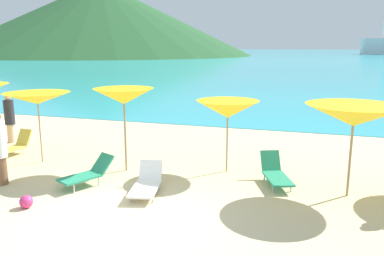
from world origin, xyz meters
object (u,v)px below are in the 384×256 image
(umbrella_3, at_px, (228,109))
(lounge_chair_3, at_px, (14,146))
(lounge_chair_2, at_px, (275,173))
(umbrella_2, at_px, (124,96))
(umbrella_4, at_px, (354,116))
(beachgoer_3, at_px, (10,117))
(lounge_chair_1, at_px, (88,173))
(umbrella_1, at_px, (37,98))
(beach_ball, at_px, (26,202))
(lounge_chair_0, at_px, (147,183))

(umbrella_3, bearing_deg, lounge_chair_3, -176.73)
(lounge_chair_2, bearing_deg, umbrella_2, 160.57)
(umbrella_4, xyz_separation_m, beachgoer_3, (-11.74, 1.92, -1.02))
(umbrella_2, xyz_separation_m, umbrella_4, (6.04, -0.17, -0.20))
(lounge_chair_1, xyz_separation_m, beachgoer_3, (-5.31, 3.16, 0.63))
(umbrella_1, distance_m, lounge_chair_1, 3.31)
(beach_ball, bearing_deg, umbrella_4, 23.13)
(lounge_chair_0, bearing_deg, umbrella_2, 119.47)
(lounge_chair_2, distance_m, beach_ball, 6.14)
(lounge_chair_0, xyz_separation_m, lounge_chair_3, (-5.67, 1.84, 0.06))
(lounge_chair_2, bearing_deg, beachgoer_3, 149.28)
(umbrella_1, relative_size, umbrella_2, 0.91)
(lounge_chair_3, xyz_separation_m, beach_ball, (3.46, -3.51, -0.16))
(umbrella_2, bearing_deg, lounge_chair_0, -48.26)
(beachgoer_3, relative_size, beach_ball, 6.10)
(umbrella_4, xyz_separation_m, lounge_chair_2, (-1.76, 0.34, -1.69))
(umbrella_2, height_order, beachgoer_3, umbrella_2)
(umbrella_1, relative_size, beachgoer_3, 1.21)
(umbrella_3, distance_m, lounge_chair_1, 4.18)
(umbrella_1, distance_m, beachgoer_3, 3.50)
(umbrella_3, bearing_deg, lounge_chair_2, -23.14)
(beachgoer_3, bearing_deg, umbrella_1, -75.26)
(umbrella_1, distance_m, umbrella_2, 2.90)
(umbrella_2, bearing_deg, umbrella_1, -178.95)
(lounge_chair_3, bearing_deg, umbrella_4, 1.49)
(umbrella_4, height_order, lounge_chair_2, umbrella_4)
(umbrella_2, distance_m, umbrella_4, 6.04)
(umbrella_1, distance_m, lounge_chair_0, 4.77)
(umbrella_3, height_order, beachgoer_3, umbrella_3)
(lounge_chair_0, height_order, beach_ball, lounge_chair_0)
(beachgoer_3, bearing_deg, umbrella_3, -48.92)
(umbrella_2, bearing_deg, beachgoer_3, 162.95)
(lounge_chair_1, xyz_separation_m, lounge_chair_3, (-3.97, 1.80, -0.02))
(lounge_chair_3, bearing_deg, lounge_chair_2, 3.12)
(lounge_chair_1, bearing_deg, umbrella_4, 36.57)
(umbrella_4, relative_size, lounge_chair_0, 1.45)
(umbrella_1, xyz_separation_m, umbrella_3, (5.72, 0.85, -0.19))
(lounge_chair_1, relative_size, beachgoer_3, 0.85)
(lounge_chair_3, bearing_deg, beachgoer_3, 138.94)
(umbrella_1, height_order, lounge_chair_2, umbrella_1)
(umbrella_3, relative_size, umbrella_4, 0.90)
(lounge_chair_0, height_order, beachgoer_3, beachgoer_3)
(lounge_chair_2, height_order, beach_ball, lounge_chair_2)
(umbrella_2, xyz_separation_m, beachgoer_3, (-5.70, 1.75, -1.22))
(umbrella_1, xyz_separation_m, lounge_chair_2, (7.17, 0.23, -1.72))
(umbrella_3, relative_size, beach_ball, 6.97)
(umbrella_3, height_order, lounge_chair_0, umbrella_3)
(umbrella_3, relative_size, lounge_chair_2, 1.31)
(umbrella_1, relative_size, umbrella_3, 1.06)
(umbrella_1, distance_m, beach_ball, 4.12)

